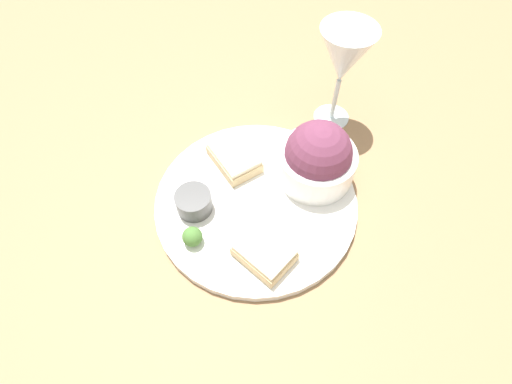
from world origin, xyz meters
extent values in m
plane|color=#93704C|center=(0.00, 0.00, 0.00)|extent=(4.00, 4.00, 0.00)
cylinder|color=white|center=(0.00, 0.00, 0.01)|extent=(0.30, 0.30, 0.01)
cylinder|color=white|center=(0.01, 0.10, 0.04)|extent=(0.11, 0.11, 0.05)
sphere|color=#6B334C|center=(0.01, 0.10, 0.07)|extent=(0.10, 0.10, 0.10)
cylinder|color=#4C4C4C|center=(-0.04, -0.08, 0.03)|extent=(0.05, 0.05, 0.03)
cylinder|color=#D14C38|center=(-0.04, -0.08, 0.04)|extent=(0.04, 0.04, 0.01)
cube|color=#D1B27F|center=(-0.08, 0.01, 0.02)|extent=(0.08, 0.06, 0.02)
cube|color=#F4E5C1|center=(-0.08, 0.01, 0.04)|extent=(0.08, 0.05, 0.01)
cube|color=#D1B27F|center=(0.08, -0.04, 0.02)|extent=(0.09, 0.07, 0.02)
cube|color=#F4E5C1|center=(0.08, -0.04, 0.04)|extent=(0.08, 0.07, 0.01)
cylinder|color=silver|center=(-0.08, 0.21, 0.00)|extent=(0.06, 0.06, 0.01)
cylinder|color=silver|center=(-0.08, 0.21, 0.04)|extent=(0.01, 0.01, 0.08)
cone|color=silver|center=(-0.08, 0.21, 0.13)|extent=(0.09, 0.09, 0.09)
sphere|color=#477533|center=(0.01, -0.11, 0.03)|extent=(0.03, 0.03, 0.03)
camera|label=1|loc=(0.27, -0.17, 0.51)|focal=28.00mm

